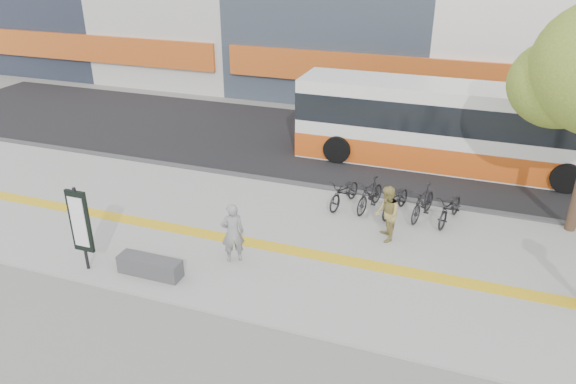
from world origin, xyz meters
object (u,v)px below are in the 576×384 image
(bench, at_px, (150,266))
(bus, at_px, (451,129))
(signboard, at_px, (80,223))
(pedestrian_tan, at_px, (387,214))
(seated_woman, at_px, (233,233))

(bench, xyz_separation_m, bus, (6.10, 9.70, 1.10))
(signboard, bearing_deg, bus, 52.41)
(bus, relative_size, pedestrian_tan, 6.97)
(bus, bearing_deg, seated_woman, -117.99)
(signboard, relative_size, pedestrian_tan, 1.42)
(signboard, bearing_deg, seated_woman, 26.11)
(bench, height_order, bus, bus)
(bus, bearing_deg, signboard, -127.59)
(bench, relative_size, pedestrian_tan, 1.04)
(pedestrian_tan, bearing_deg, seated_woman, -76.21)
(signboard, bearing_deg, bench, 10.81)
(bench, distance_m, signboard, 1.94)
(bench, relative_size, signboard, 0.73)
(signboard, relative_size, bus, 0.20)
(bench, height_order, signboard, signboard)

